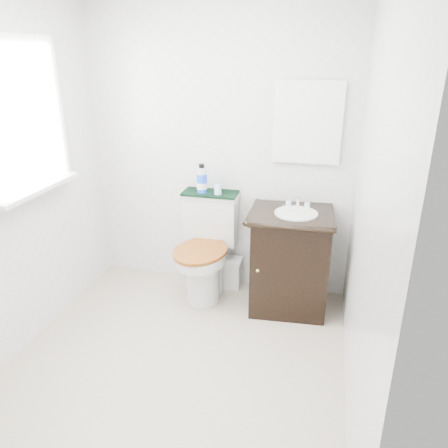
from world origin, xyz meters
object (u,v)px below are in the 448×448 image
at_px(vanity, 290,259).
at_px(cup, 218,189).
at_px(trash_bin, 231,272).
at_px(mouthwash_bottle, 202,179).
at_px(toilet, 207,253).

distance_m(vanity, cup, 0.80).
bearing_deg(trash_bin, mouthwash_bottle, -173.35).
xyz_separation_m(trash_bin, mouthwash_bottle, (-0.24, -0.03, 0.84)).
height_order(vanity, mouthwash_bottle, mouthwash_bottle).
bearing_deg(vanity, trash_bin, 159.87).
distance_m(trash_bin, mouthwash_bottle, 0.87).
relative_size(vanity, mouthwash_bottle, 3.85).
height_order(vanity, trash_bin, vanity).
distance_m(toilet, mouthwash_bottle, 0.62).
distance_m(trash_bin, cup, 0.78).
relative_size(vanity, cup, 11.49).
bearing_deg(vanity, toilet, 174.98).
xyz_separation_m(toilet, vanity, (0.70, -0.06, 0.06)).
bearing_deg(cup, vanity, -13.51).
xyz_separation_m(toilet, mouthwash_bottle, (-0.06, 0.10, 0.61)).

